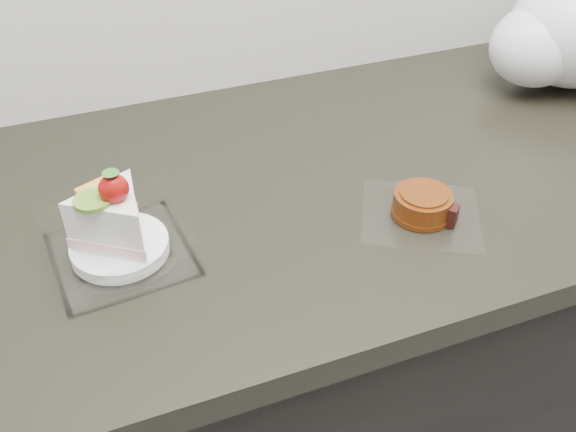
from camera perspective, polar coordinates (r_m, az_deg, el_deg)
The scene contains 3 objects.
counter at distance 1.26m, azimuth 2.71°, elevation -13.20°, with size 2.04×0.64×0.90m.
cake_tray at distance 0.81m, azimuth -14.95°, elevation -1.51°, with size 0.18×0.18×0.13m.
mooncake_wrap at distance 0.87m, azimuth 11.92°, elevation 0.84°, with size 0.21×0.20×0.04m.
Camera 1 is at (-0.33, 0.98, 1.44)m, focal length 40.00 mm.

